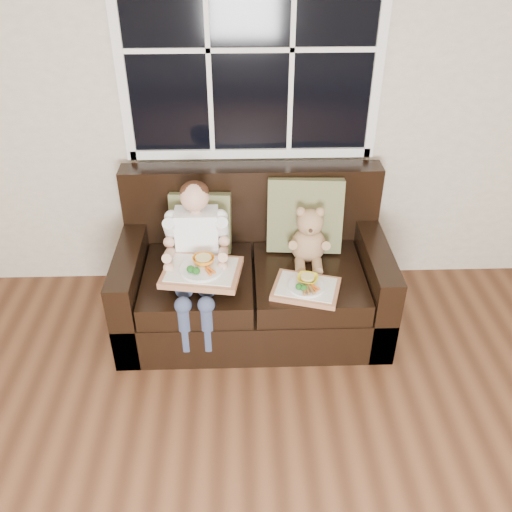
{
  "coord_description": "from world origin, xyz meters",
  "views": [
    {
      "loc": [
        -0.1,
        -0.88,
        2.42
      ],
      "look_at": [
        -0.01,
        1.85,
        0.59
      ],
      "focal_mm": 38.0,
      "sensor_mm": 36.0,
      "label": 1
    }
  ],
  "objects_px": {
    "tray_left": "(202,270)",
    "tray_right": "(306,287)",
    "child": "(196,245)",
    "teddy_bear": "(309,239)",
    "loveseat": "(253,277)"
  },
  "relations": [
    {
      "from": "loveseat",
      "to": "tray_right",
      "type": "relative_size",
      "value": 3.78
    },
    {
      "from": "loveseat",
      "to": "teddy_bear",
      "type": "bearing_deg",
      "value": -1.13
    },
    {
      "from": "child",
      "to": "teddy_bear",
      "type": "xyz_separation_m",
      "value": [
        0.7,
        0.11,
        -0.04
      ]
    },
    {
      "from": "child",
      "to": "tray_left",
      "type": "xyz_separation_m",
      "value": [
        0.04,
        -0.17,
        -0.07
      ]
    },
    {
      "from": "tray_left",
      "to": "tray_right",
      "type": "height_order",
      "value": "tray_left"
    },
    {
      "from": "loveseat",
      "to": "teddy_bear",
      "type": "height_order",
      "value": "loveseat"
    },
    {
      "from": "tray_left",
      "to": "tray_right",
      "type": "xyz_separation_m",
      "value": [
        0.62,
        -0.05,
        -0.1
      ]
    },
    {
      "from": "tray_left",
      "to": "tray_right",
      "type": "bearing_deg",
      "value": 4.33
    },
    {
      "from": "teddy_bear",
      "to": "tray_right",
      "type": "xyz_separation_m",
      "value": [
        -0.05,
        -0.33,
        -0.13
      ]
    },
    {
      "from": "loveseat",
      "to": "child",
      "type": "distance_m",
      "value": 0.5
    },
    {
      "from": "loveseat",
      "to": "child",
      "type": "height_order",
      "value": "child"
    },
    {
      "from": "loveseat",
      "to": "child",
      "type": "bearing_deg",
      "value": -160.91
    },
    {
      "from": "tray_left",
      "to": "child",
      "type": "bearing_deg",
      "value": 111.74
    },
    {
      "from": "child",
      "to": "loveseat",
      "type": "bearing_deg",
      "value": 19.09
    },
    {
      "from": "tray_left",
      "to": "tray_right",
      "type": "distance_m",
      "value": 0.63
    }
  ]
}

